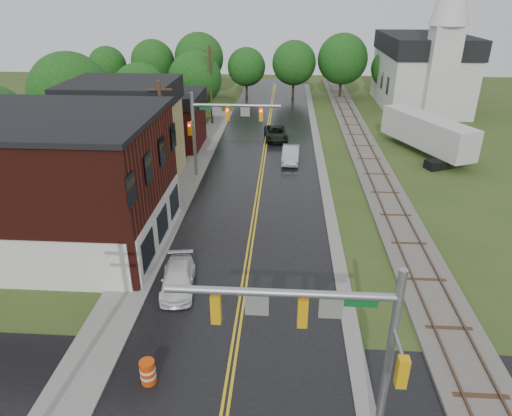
# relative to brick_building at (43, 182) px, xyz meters

# --- Properties ---
(main_road) EXTENTS (10.00, 90.00, 0.02)m
(main_road) POSITION_rel_brick_building_xyz_m (12.48, 15.00, -4.15)
(main_road) COLOR black
(main_road) RESTS_ON ground
(curb_right) EXTENTS (0.80, 70.00, 0.12)m
(curb_right) POSITION_rel_brick_building_xyz_m (17.88, 20.00, -4.15)
(curb_right) COLOR gray
(curb_right) RESTS_ON ground
(sidewalk_left) EXTENTS (2.40, 50.00, 0.12)m
(sidewalk_left) POSITION_rel_brick_building_xyz_m (6.28, 10.00, -4.15)
(sidewalk_left) COLOR gray
(sidewalk_left) RESTS_ON ground
(brick_building) EXTENTS (14.30, 10.30, 8.30)m
(brick_building) POSITION_rel_brick_building_xyz_m (0.00, 0.00, 0.00)
(brick_building) COLOR #43140E
(brick_building) RESTS_ON ground
(yellow_house) EXTENTS (8.00, 7.00, 6.40)m
(yellow_house) POSITION_rel_brick_building_xyz_m (1.48, 11.00, -0.95)
(yellow_house) COLOR tan
(yellow_house) RESTS_ON ground
(darkred_building) EXTENTS (7.00, 6.00, 4.40)m
(darkred_building) POSITION_rel_brick_building_xyz_m (2.48, 20.00, -1.95)
(darkred_building) COLOR #3F0F0C
(darkred_building) RESTS_ON ground
(church) EXTENTS (10.40, 18.40, 20.00)m
(church) POSITION_rel_brick_building_xyz_m (32.48, 38.74, 1.68)
(church) COLOR silver
(church) RESTS_ON ground
(railroad) EXTENTS (3.20, 80.00, 0.30)m
(railroad) POSITION_rel_brick_building_xyz_m (22.48, 20.00, -4.05)
(railroad) COLOR #59544C
(railroad) RESTS_ON ground
(traffic_signal_near) EXTENTS (7.34, 0.30, 7.20)m
(traffic_signal_near) POSITION_rel_brick_building_xyz_m (15.96, -13.00, 0.82)
(traffic_signal_near) COLOR gray
(traffic_signal_near) RESTS_ON ground
(traffic_signal_far) EXTENTS (7.34, 0.43, 7.20)m
(traffic_signal_far) POSITION_rel_brick_building_xyz_m (9.01, 12.00, 0.82)
(traffic_signal_far) COLOR gray
(traffic_signal_far) RESTS_ON ground
(utility_pole_b) EXTENTS (1.80, 0.28, 9.00)m
(utility_pole_b) POSITION_rel_brick_building_xyz_m (5.68, 7.00, 0.57)
(utility_pole_b) COLOR #382616
(utility_pole_b) RESTS_ON ground
(utility_pole_c) EXTENTS (1.80, 0.28, 9.00)m
(utility_pole_c) POSITION_rel_brick_building_xyz_m (5.68, 29.00, 0.57)
(utility_pole_c) COLOR #382616
(utility_pole_c) RESTS_ON ground
(tree_left_b) EXTENTS (7.60, 7.60, 9.69)m
(tree_left_b) POSITION_rel_brick_building_xyz_m (-5.36, 16.90, 1.57)
(tree_left_b) COLOR black
(tree_left_b) RESTS_ON ground
(tree_left_c) EXTENTS (6.00, 6.00, 7.65)m
(tree_left_c) POSITION_rel_brick_building_xyz_m (-1.36, 24.90, 0.36)
(tree_left_c) COLOR black
(tree_left_c) RESTS_ON ground
(tree_left_e) EXTENTS (6.40, 6.40, 8.16)m
(tree_left_e) POSITION_rel_brick_building_xyz_m (3.64, 30.90, 0.66)
(tree_left_e) COLOR black
(tree_left_e) RESTS_ON ground
(suv_dark) EXTENTS (2.84, 5.20, 1.38)m
(suv_dark) POSITION_rel_brick_building_xyz_m (13.49, 23.12, -3.46)
(suv_dark) COLOR black
(suv_dark) RESTS_ON ground
(sedan_silver) EXTENTS (1.71, 4.45, 1.45)m
(sedan_silver) POSITION_rel_brick_building_xyz_m (15.06, 16.18, -3.43)
(sedan_silver) COLOR #ADACB1
(sedan_silver) RESTS_ON ground
(pickup_white) EXTENTS (2.21, 4.34, 1.21)m
(pickup_white) POSITION_rel_brick_building_xyz_m (8.97, -4.43, -3.55)
(pickup_white) COLOR white
(pickup_white) RESTS_ON ground
(semi_trailer) EXTENTS (6.79, 11.45, 3.65)m
(semi_trailer) POSITION_rel_brick_building_xyz_m (28.17, 19.38, -1.97)
(semi_trailer) COLOR black
(semi_trailer) RESTS_ON ground
(construction_barrel) EXTENTS (0.79, 0.79, 1.11)m
(construction_barrel) POSITION_rel_brick_building_xyz_m (9.19, -11.00, -3.59)
(construction_barrel) COLOR #CD3F09
(construction_barrel) RESTS_ON ground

